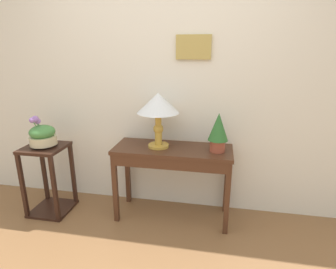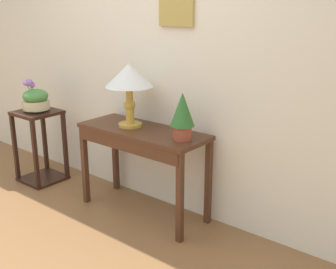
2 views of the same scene
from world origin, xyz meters
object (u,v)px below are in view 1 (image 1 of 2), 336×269
(console_table, at_px, (172,159))
(planter_bowl_wide, at_px, (42,135))
(pedestal_stand_left, at_px, (49,179))
(table_lamp, at_px, (158,106))
(potted_plant_on_console, at_px, (218,131))

(console_table, xyz_separation_m, planter_bowl_wide, (-1.27, -0.11, 0.20))
(console_table, distance_m, pedestal_stand_left, 1.30)
(table_lamp, bearing_deg, planter_bowl_wide, -173.06)
(table_lamp, distance_m, planter_bowl_wide, 1.18)
(table_lamp, height_order, planter_bowl_wide, table_lamp)
(potted_plant_on_console, relative_size, pedestal_stand_left, 0.50)
(potted_plant_on_console, bearing_deg, console_table, -178.99)
(console_table, xyz_separation_m, pedestal_stand_left, (-1.27, -0.11, -0.28))
(potted_plant_on_console, height_order, planter_bowl_wide, potted_plant_on_console)
(pedestal_stand_left, height_order, planter_bowl_wide, planter_bowl_wide)
(potted_plant_on_console, distance_m, pedestal_stand_left, 1.78)
(pedestal_stand_left, relative_size, planter_bowl_wide, 2.29)
(potted_plant_on_console, relative_size, planter_bowl_wide, 1.14)
(pedestal_stand_left, bearing_deg, potted_plant_on_console, 4.06)
(potted_plant_on_console, xyz_separation_m, planter_bowl_wide, (-1.68, -0.12, -0.10))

